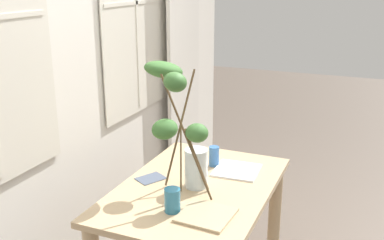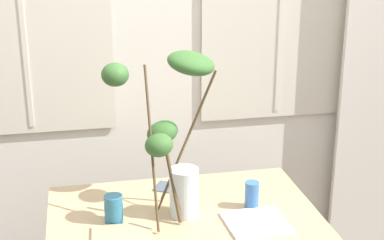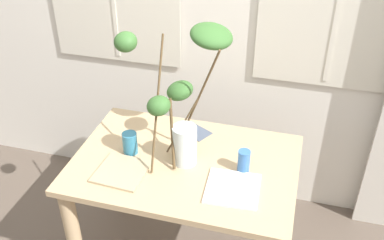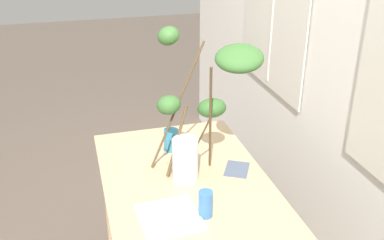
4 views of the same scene
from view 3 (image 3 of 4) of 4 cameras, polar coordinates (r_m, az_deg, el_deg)
name	(u,v)px [view 3 (image 3 of 4)]	position (r m, az deg, el deg)	size (l,w,h in m)	color
dining_table	(185,185)	(2.38, -0.91, -8.41)	(1.15, 0.78, 0.77)	tan
vase_with_branches	(185,91)	(2.15, -0.88, 3.72)	(0.54, 0.50, 0.69)	silver
drinking_glass_blue_left	(130,143)	(2.33, -8.04, -2.99)	(0.08, 0.08, 0.12)	teal
drinking_glass_blue_right	(244,161)	(2.20, 6.72, -5.30)	(0.06, 0.06, 0.12)	#386BAD
plate_square_left	(122,171)	(2.24, -9.09, -6.60)	(0.24, 0.24, 0.01)	tan
plate_square_right	(233,188)	(2.12, 5.29, -8.82)	(0.25, 0.25, 0.01)	white
napkin_folded	(196,132)	(2.49, 0.53, -1.56)	(0.15, 0.11, 0.00)	#4C566B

